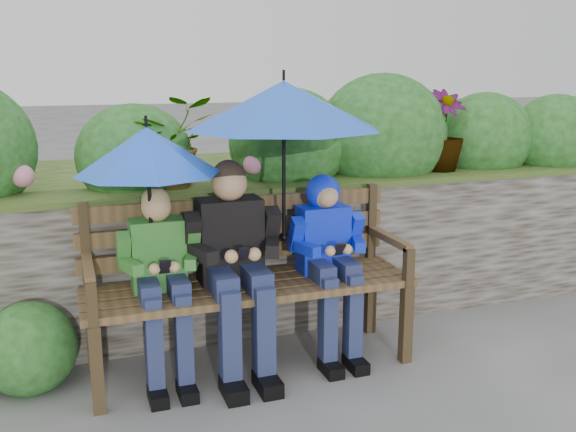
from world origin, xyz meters
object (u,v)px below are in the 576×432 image
object	(u,v)px
park_bench	(247,271)
boy_middle	(235,257)
umbrella_right	(284,105)
boy_left	(161,274)
boy_right	(328,248)
umbrella_left	(147,151)

from	to	relation	value
park_bench	boy_middle	distance (m)	0.19
park_bench	umbrella_right	world-z (taller)	umbrella_right
boy_middle	umbrella_right	bearing A→B (deg)	8.47
boy_middle	umbrella_right	world-z (taller)	umbrella_right
park_bench	boy_left	distance (m)	0.54
boy_right	umbrella_left	distance (m)	1.25
boy_right	umbrella_left	bearing A→B (deg)	178.96
boy_right	umbrella_right	xyz separation A→B (m)	(-0.28, 0.02, 0.88)
park_bench	boy_right	world-z (taller)	boy_right
boy_left	boy_right	distance (m)	1.03
umbrella_left	boy_left	bearing A→B (deg)	-38.27
boy_right	umbrella_left	xyz separation A→B (m)	(-1.07, 0.02, 0.65)
boy_right	boy_left	bearing A→B (deg)	-179.37
park_bench	boy_middle	size ratio (longest dim) A/B	1.55
park_bench	boy_right	size ratio (longest dim) A/B	1.71
park_bench	umbrella_left	distance (m)	0.95
umbrella_left	umbrella_right	size ratio (longest dim) A/B	0.69
boy_left	park_bench	bearing A→B (deg)	9.76
boy_middle	boy_left	bearing A→B (deg)	178.13
boy_right	umbrella_right	bearing A→B (deg)	175.42
boy_left	umbrella_right	size ratio (longest dim) A/B	0.98
umbrella_right	boy_left	bearing A→B (deg)	-177.40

